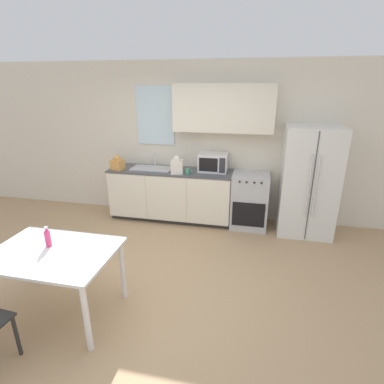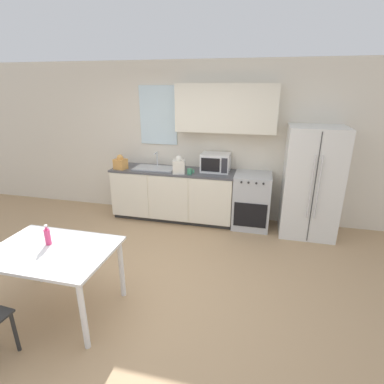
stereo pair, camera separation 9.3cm
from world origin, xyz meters
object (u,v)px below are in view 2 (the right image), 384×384
(refrigerator, at_px, (311,182))
(dining_table, at_px, (53,258))
(coffee_mug, at_px, (190,171))
(microwave, at_px, (216,162))
(oven_range, at_px, (252,201))
(drink_bottle, at_px, (48,236))

(refrigerator, relative_size, dining_table, 1.42)
(coffee_mug, height_order, dining_table, coffee_mug)
(refrigerator, height_order, microwave, refrigerator)
(coffee_mug, bearing_deg, microwave, 36.15)
(oven_range, distance_m, refrigerator, 0.98)
(oven_range, xyz_separation_m, coffee_mug, (-1.02, -0.19, 0.50))
(microwave, height_order, drink_bottle, microwave)
(refrigerator, xyz_separation_m, coffee_mug, (-1.91, -0.15, 0.09))
(oven_range, height_order, microwave, microwave)
(dining_table, relative_size, drink_bottle, 5.54)
(oven_range, height_order, refrigerator, refrigerator)
(oven_range, relative_size, drink_bottle, 4.18)
(microwave, bearing_deg, dining_table, -114.80)
(coffee_mug, bearing_deg, dining_table, -109.66)
(oven_range, bearing_deg, dining_table, -126.06)
(microwave, distance_m, dining_table, 2.96)
(dining_table, distance_m, drink_bottle, 0.23)
(microwave, bearing_deg, oven_range, -7.58)
(coffee_mug, relative_size, dining_table, 0.10)
(oven_range, relative_size, microwave, 1.93)
(dining_table, bearing_deg, oven_range, 53.94)
(coffee_mug, height_order, drink_bottle, coffee_mug)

